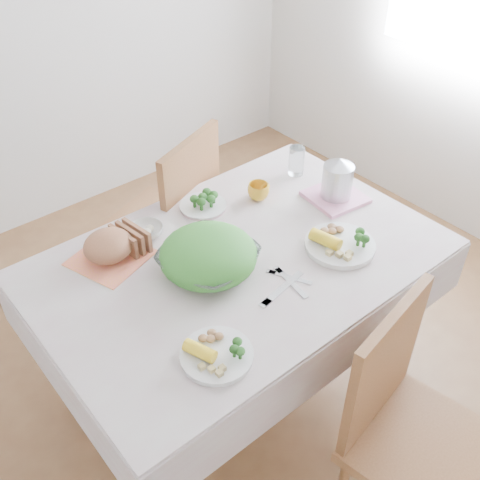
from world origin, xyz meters
TOP-DOWN VIEW (x-y plane):
  - floor at (0.00, 0.00)m, footprint 3.60×3.60m
  - dining_table at (0.00, 0.00)m, footprint 1.40×0.90m
  - tablecloth at (0.00, 0.00)m, footprint 1.50×1.00m
  - chair_near at (0.07, -0.86)m, footprint 0.51×0.51m
  - chair_far at (0.07, 0.69)m, footprint 0.58×0.58m
  - salad_bowl at (-0.13, 0.02)m, footprint 0.40×0.40m
  - dinner_plate_left at (-0.36, -0.32)m, footprint 0.23×0.23m
  - dinner_plate_right at (0.33, -0.20)m, footprint 0.30×0.30m
  - broccoli_plate at (0.08, 0.34)m, footprint 0.23×0.23m
  - napkin at (-0.37, 0.30)m, footprint 0.32×0.32m
  - bread_loaf at (-0.37, 0.30)m, footprint 0.21×0.20m
  - fruit_bowl at (-0.20, 0.33)m, footprint 0.14×0.14m
  - yellow_mug at (0.31, 0.25)m, footprint 0.09×0.09m
  - glass_tumbler at (0.57, 0.29)m, footprint 0.07×0.07m
  - pink_tray at (0.56, 0.03)m, footprint 0.25×0.25m
  - electric_kettle at (0.56, 0.03)m, footprint 0.15×0.15m
  - fork_left at (0.07, -0.21)m, footprint 0.09×0.15m
  - fork_right at (0.05, -0.23)m, footprint 0.05×0.18m
  - knife at (0.01, -0.23)m, footprint 0.22×0.06m

SIDE VIEW (x-z plane):
  - floor at x=0.00m, z-range 0.00..0.00m
  - dining_table at x=0.00m, z-range 0.00..0.75m
  - chair_near at x=0.07m, z-range -0.02..0.95m
  - chair_far at x=0.07m, z-range -0.03..0.96m
  - tablecloth at x=0.00m, z-range 0.75..0.76m
  - napkin at x=-0.37m, z-range 0.76..0.77m
  - fork_left at x=0.07m, z-range 0.76..0.77m
  - fork_right at x=0.05m, z-range 0.76..0.77m
  - knife at x=0.01m, z-range 0.76..0.77m
  - pink_tray at x=0.56m, z-range 0.76..0.78m
  - broccoli_plate at x=0.08m, z-range 0.76..0.78m
  - dinner_plate_left at x=-0.36m, z-range 0.76..0.78m
  - dinner_plate_right at x=0.33m, z-range 0.76..0.78m
  - fruit_bowl at x=-0.20m, z-range 0.76..0.80m
  - yellow_mug at x=0.31m, z-range 0.76..0.83m
  - salad_bowl at x=-0.13m, z-range 0.76..0.84m
  - bread_loaf at x=-0.37m, z-range 0.76..0.88m
  - glass_tumbler at x=0.57m, z-range 0.76..0.89m
  - electric_kettle at x=0.56m, z-range 0.79..0.97m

